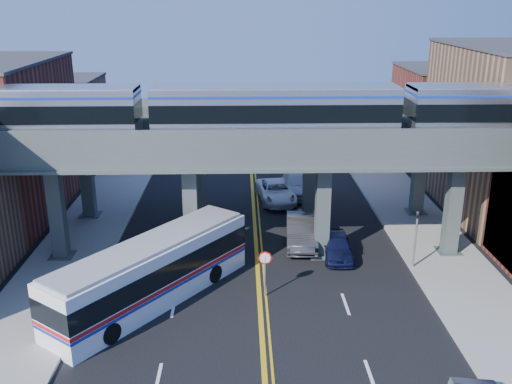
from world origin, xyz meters
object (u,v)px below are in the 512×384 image
transit_bus (152,272)px  car_lane_d (297,184)px  car_lane_b (301,231)px  stop_sign (265,266)px  transit_train (275,111)px  car_lane_c (276,191)px  car_lane_a (337,246)px  traffic_signal (416,233)px

transit_bus → car_lane_d: (9.21, 17.23, -0.83)m
car_lane_b → stop_sign: bearing=-107.5°
transit_bus → car_lane_b: 11.17m
transit_train → transit_bus: transit_train is taller
transit_train → car_lane_d: transit_train is taller
car_lane_c → car_lane_a: bearing=-80.3°
car_lane_a → car_lane_d: bearing=99.6°
stop_sign → car_lane_c: stop_sign is taller
car_lane_b → car_lane_d: bearing=90.1°
car_lane_a → traffic_signal: bearing=-19.6°
car_lane_b → transit_train: bearing=-133.1°
car_lane_b → car_lane_d: (0.65, 10.10, -0.09)m
transit_train → car_lane_d: (2.57, 11.89, -8.30)m
car_lane_b → traffic_signal: bearing=-27.5°
traffic_signal → car_lane_d: size_ratio=0.72×
stop_sign → car_lane_a: (4.67, 4.77, -1.03)m
traffic_signal → transit_bus: size_ratio=0.35×
car_lane_b → car_lane_a: bearing=-41.3°
car_lane_b → car_lane_c: (-1.15, 8.42, -0.13)m
car_lane_a → car_lane_c: 10.92m
transit_train → transit_bus: 11.33m
car_lane_b → car_lane_c: 8.50m
car_lane_a → car_lane_b: size_ratio=0.78×
stop_sign → car_lane_c: (1.50, 15.21, -0.98)m
stop_sign → transit_train: bearing=81.7°
car_lane_a → car_lane_c: (-3.17, 10.45, 0.04)m
traffic_signal → car_lane_d: 15.05m
car_lane_a → car_lane_b: (-2.02, 2.03, 0.18)m
traffic_signal → car_lane_a: traffic_signal is taller
transit_train → traffic_signal: size_ratio=10.61×
stop_sign → car_lane_b: size_ratio=0.48×
car_lane_a → stop_sign: bearing=-131.3°
stop_sign → car_lane_d: stop_sign is taller
transit_train → car_lane_b: transit_train is taller
transit_bus → car_lane_b: bearing=-12.7°
transit_bus → car_lane_a: 11.79m
traffic_signal → car_lane_c: size_ratio=0.73×
transit_train → stop_sign: transit_train is taller
transit_train → car_lane_d: bearing=77.8°
car_lane_b → transit_bus: bearing=-136.4°
car_lane_c → transit_train: bearing=-101.5°
transit_bus → car_lane_d: 19.55m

